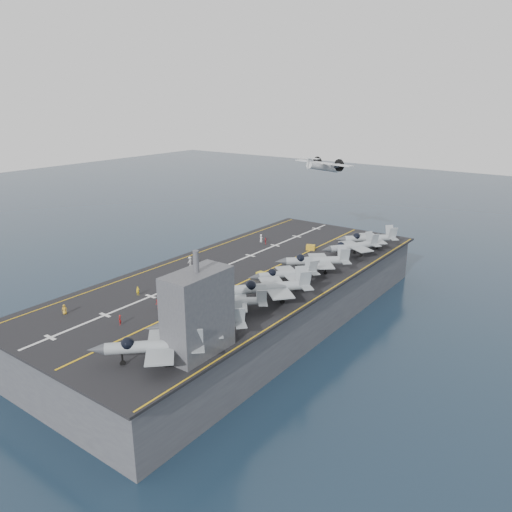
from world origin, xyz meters
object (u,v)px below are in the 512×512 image
Objects in this scene: fighter_jet_0 at (154,345)px; transport_plane at (323,167)px; tow_cart_a at (178,313)px; island_superstructure at (198,303)px.

transport_plane is (-22.93, 86.98, 12.42)m from fighter_jet_0.
island_superstructure is at bearing -31.88° from tow_cart_a.
tow_cart_a is at bearing 148.12° from island_superstructure.
transport_plane is (-15.05, 74.55, 14.45)m from tow_cart_a.
fighter_jet_0 is at bearing -75.23° from transport_plane.
island_superstructure reaches higher than tow_cart_a.
transport_plane is at bearing 104.77° from fighter_jet_0.
island_superstructure is 8.03m from fighter_jet_0.
fighter_jet_0 is at bearing -115.71° from island_superstructure.
island_superstructure is 14.31m from tow_cart_a.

